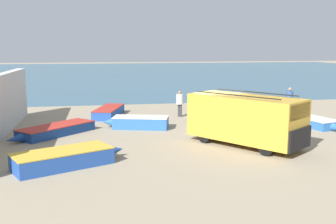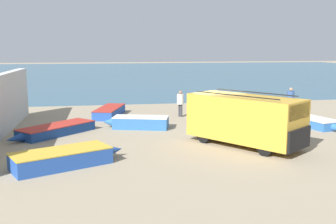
# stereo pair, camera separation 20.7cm
# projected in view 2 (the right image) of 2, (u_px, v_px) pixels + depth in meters

# --- Properties ---
(ground_plane) EXTENTS (200.00, 200.00, 0.00)m
(ground_plane) POSITION_uv_depth(u_px,v_px,m) (214.00, 136.00, 20.59)
(ground_plane) COLOR gray
(sea_water) EXTENTS (120.00, 80.00, 0.01)m
(sea_water) POSITION_uv_depth(u_px,v_px,m) (134.00, 72.00, 71.18)
(sea_water) COLOR #33607A
(sea_water) RESTS_ON ground_plane
(parked_van) EXTENTS (4.88, 5.60, 2.48)m
(parked_van) POSITION_uv_depth(u_px,v_px,m) (245.00, 119.00, 18.36)
(parked_van) COLOR gold
(parked_van) RESTS_ON ground_plane
(fishing_rowboat_0) EXTENTS (2.66, 3.92, 0.55)m
(fishing_rowboat_0) POSITION_uv_depth(u_px,v_px,m) (222.00, 109.00, 27.43)
(fishing_rowboat_0) COLOR #2D66AD
(fishing_rowboat_0) RESTS_ON ground_plane
(fishing_rowboat_1) EXTENTS (3.89, 2.06, 0.68)m
(fishing_rowboat_1) POSITION_uv_depth(u_px,v_px,m) (138.00, 122.00, 22.46)
(fishing_rowboat_1) COLOR #2D66AD
(fishing_rowboat_1) RESTS_ON ground_plane
(fishing_rowboat_2) EXTENTS (2.54, 5.58, 0.51)m
(fishing_rowboat_2) POSITION_uv_depth(u_px,v_px,m) (306.00, 120.00, 23.51)
(fishing_rowboat_2) COLOR #2D66AD
(fishing_rowboat_2) RESTS_ON ground_plane
(fishing_rowboat_3) EXTENTS (2.31, 4.70, 0.60)m
(fishing_rowboat_3) POSITION_uv_depth(u_px,v_px,m) (110.00, 111.00, 26.50)
(fishing_rowboat_3) COLOR #234CA3
(fishing_rowboat_3) RESTS_ON ground_plane
(fishing_rowboat_4) EXTENTS (4.29, 4.25, 0.52)m
(fishing_rowboat_4) POSITION_uv_depth(u_px,v_px,m) (55.00, 130.00, 20.74)
(fishing_rowboat_4) COLOR navy
(fishing_rowboat_4) RESTS_ON ground_plane
(fishing_rowboat_5) EXTENTS (4.54, 3.00, 0.66)m
(fishing_rowboat_5) POSITION_uv_depth(u_px,v_px,m) (65.00, 158.00, 15.34)
(fishing_rowboat_5) COLOR #234CA3
(fishing_rowboat_5) RESTS_ON ground_plane
(fisherman_0) EXTENTS (0.46, 0.46, 1.74)m
(fisherman_0) POSITION_uv_depth(u_px,v_px,m) (180.00, 101.00, 26.03)
(fisherman_0) COLOR #38383D
(fisherman_0) RESTS_ON ground_plane
(fisherman_1) EXTENTS (0.48, 0.48, 1.83)m
(fisherman_1) POSITION_uv_depth(u_px,v_px,m) (291.00, 98.00, 27.08)
(fisherman_1) COLOR #5B564C
(fisherman_1) RESTS_ON ground_plane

